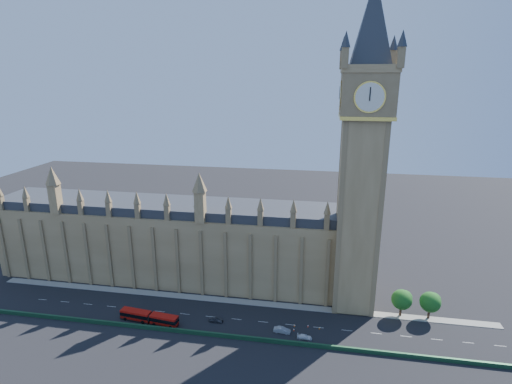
% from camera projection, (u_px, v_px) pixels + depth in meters
% --- Properties ---
extents(ground, '(400.00, 400.00, 0.00)m').
position_uv_depth(ground, '(223.00, 318.00, 118.61)').
color(ground, black).
rests_on(ground, ground).
extents(palace_westminster, '(120.00, 20.00, 28.00)m').
position_uv_depth(palace_westminster, '(169.00, 240.00, 139.65)').
color(palace_westminster, olive).
rests_on(palace_westminster, ground).
extents(elizabeth_tower, '(20.59, 20.59, 105.00)m').
position_uv_depth(elizabeth_tower, '(364.00, 131.00, 110.51)').
color(elizabeth_tower, olive).
rests_on(elizabeth_tower, ground).
extents(bridge_parapet, '(160.00, 0.60, 1.20)m').
position_uv_depth(bridge_parapet, '(215.00, 335.00, 109.92)').
color(bridge_parapet, '#1E4C2D').
rests_on(bridge_parapet, ground).
extents(kerb_north, '(160.00, 3.00, 0.16)m').
position_uv_depth(kerb_north, '(231.00, 301.00, 127.58)').
color(kerb_north, gray).
rests_on(kerb_north, ground).
extents(tree_east_near, '(6.00, 6.00, 8.50)m').
position_uv_depth(tree_east_near, '(403.00, 299.00, 118.09)').
color(tree_east_near, '#382619').
rests_on(tree_east_near, ground).
extents(tree_east_far, '(6.00, 6.00, 8.50)m').
position_uv_depth(tree_east_far, '(431.00, 302.00, 116.79)').
color(tree_east_far, '#382619').
rests_on(tree_east_far, ground).
extents(red_bus, '(18.09, 4.61, 3.05)m').
position_uv_depth(red_bus, '(149.00, 317.00, 116.12)').
color(red_bus, '#AF110B').
rests_on(red_bus, ground).
extents(car_grey, '(4.08, 1.78, 1.37)m').
position_uv_depth(car_grey, '(216.00, 320.00, 116.51)').
color(car_grey, '#3D3E44').
rests_on(car_grey, ground).
extents(car_silver, '(4.87, 2.04, 1.56)m').
position_uv_depth(car_silver, '(282.00, 330.00, 111.59)').
color(car_silver, '#96999D').
rests_on(car_silver, ground).
extents(car_white, '(4.17, 1.88, 1.19)m').
position_uv_depth(car_white, '(305.00, 337.00, 108.92)').
color(car_white, white).
rests_on(car_white, ground).
extents(cone_a, '(0.48, 0.48, 0.65)m').
position_uv_depth(cone_a, '(294.00, 330.00, 112.53)').
color(cone_a, black).
rests_on(cone_a, ground).
extents(cone_b, '(0.52, 0.52, 0.69)m').
position_uv_depth(cone_b, '(319.00, 328.00, 113.29)').
color(cone_b, black).
rests_on(cone_b, ground).
extents(cone_c, '(0.52, 0.52, 0.62)m').
position_uv_depth(cone_c, '(308.00, 326.00, 114.22)').
color(cone_c, black).
rests_on(cone_c, ground).
extents(cone_d, '(0.52, 0.52, 0.70)m').
position_uv_depth(cone_d, '(295.00, 325.00, 114.43)').
color(cone_d, black).
rests_on(cone_d, ground).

